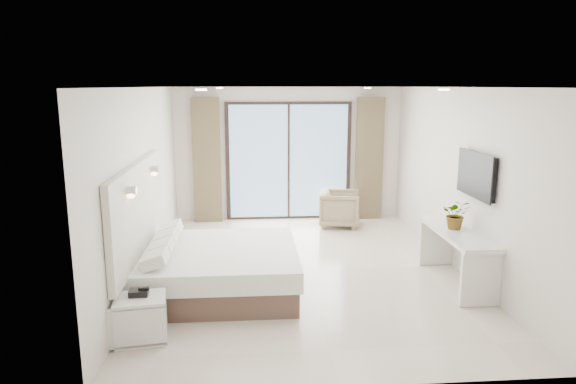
# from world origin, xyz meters

# --- Properties ---
(ground) EXTENTS (6.20, 6.20, 0.00)m
(ground) POSITION_xyz_m (0.00, 0.00, 0.00)
(ground) COLOR beige
(ground) RESTS_ON ground
(room_shell) EXTENTS (4.62, 6.22, 2.72)m
(room_shell) POSITION_xyz_m (-0.20, 0.66, 1.58)
(room_shell) COLOR silver
(room_shell) RESTS_ON ground
(bed) EXTENTS (2.09, 1.99, 0.72)m
(bed) POSITION_xyz_m (-1.26, -0.70, 0.31)
(bed) COLOR brown
(bed) RESTS_ON ground
(nightstand) EXTENTS (0.60, 0.52, 0.49)m
(nightstand) POSITION_xyz_m (-2.01, -2.04, 0.25)
(nightstand) COLOR silver
(nightstand) RESTS_ON ground
(phone) EXTENTS (0.21, 0.17, 0.07)m
(phone) POSITION_xyz_m (-2.03, -1.98, 0.53)
(phone) COLOR black
(phone) RESTS_ON nightstand
(console_desk) EXTENTS (0.53, 1.71, 0.77)m
(console_desk) POSITION_xyz_m (2.04, -0.72, 0.57)
(console_desk) COLOR silver
(console_desk) RESTS_ON ground
(plant) EXTENTS (0.49, 0.51, 0.32)m
(plant) POSITION_xyz_m (2.04, -0.62, 0.93)
(plant) COLOR #33662D
(plant) RESTS_ON console_desk
(armchair) EXTENTS (0.83, 0.86, 0.77)m
(armchair) POSITION_xyz_m (0.96, 2.40, 0.38)
(armchair) COLOR #938360
(armchair) RESTS_ON ground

